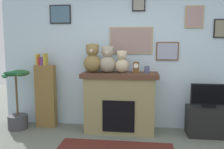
# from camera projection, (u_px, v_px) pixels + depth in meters

# --- Properties ---
(back_wall) EXTENTS (5.20, 0.15, 2.60)m
(back_wall) POSITION_uv_depth(u_px,v_px,m) (137.00, 58.00, 4.37)
(back_wall) COLOR silver
(back_wall) RESTS_ON ground_plane
(fireplace) EXTENTS (1.33, 0.58, 1.07)m
(fireplace) POSITION_uv_depth(u_px,v_px,m) (120.00, 102.00, 4.18)
(fireplace) COLOR #8D8455
(fireplace) RESTS_ON ground_plane
(bookshelf) EXTENTS (0.37, 0.16, 1.40)m
(bookshelf) POSITION_uv_depth(u_px,v_px,m) (46.00, 94.00, 4.41)
(bookshelf) COLOR brown
(bookshelf) RESTS_ON ground_plane
(potted_plant) EXTENTS (0.54, 0.54, 1.11)m
(potted_plant) POSITION_uv_depth(u_px,v_px,m) (17.00, 107.00, 4.32)
(potted_plant) COLOR #3F3F44
(potted_plant) RESTS_ON ground_plane
(tv_stand) EXTENTS (0.71, 0.40, 0.51)m
(tv_stand) POSITION_uv_depth(u_px,v_px,m) (208.00, 121.00, 4.00)
(tv_stand) COLOR black
(tv_stand) RESTS_ON ground_plane
(television) EXTENTS (0.62, 0.14, 0.40)m
(television) POSITION_uv_depth(u_px,v_px,m) (209.00, 96.00, 3.94)
(television) COLOR black
(television) RESTS_ON tv_stand
(candle_jar) EXTENTS (0.09, 0.09, 0.12)m
(candle_jar) POSITION_uv_depth(u_px,v_px,m) (147.00, 70.00, 4.03)
(candle_jar) COLOR #4C517A
(candle_jar) RESTS_ON fireplace
(mantel_clock) EXTENTS (0.10, 0.08, 0.20)m
(mantel_clock) POSITION_uv_depth(u_px,v_px,m) (136.00, 67.00, 4.05)
(mantel_clock) COLOR brown
(mantel_clock) RESTS_ON fireplace
(teddy_bear_brown) EXTENTS (0.32, 0.32, 0.51)m
(teddy_bear_brown) POSITION_uv_depth(u_px,v_px,m) (93.00, 59.00, 4.13)
(teddy_bear_brown) COLOR olive
(teddy_bear_brown) RESTS_ON fireplace
(teddy_bear_grey) EXTENTS (0.29, 0.29, 0.47)m
(teddy_bear_grey) POSITION_uv_depth(u_px,v_px,m) (108.00, 61.00, 4.10)
(teddy_bear_grey) COLOR tan
(teddy_bear_grey) RESTS_ON fireplace
(teddy_bear_tan) EXTENTS (0.24, 0.24, 0.39)m
(teddy_bear_tan) POSITION_uv_depth(u_px,v_px,m) (122.00, 63.00, 4.07)
(teddy_bear_tan) COLOR #C7B691
(teddy_bear_tan) RESTS_ON fireplace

